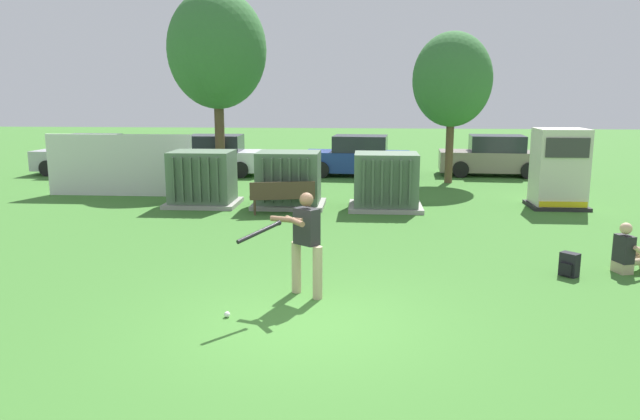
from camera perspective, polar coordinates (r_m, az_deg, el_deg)
The scene contains 17 objects.
ground_plane at distance 9.03m, azimuth -1.54°, elevation -10.57°, with size 96.00×96.00×0.00m, color #3D752D.
fence_panel at distance 20.59m, azimuth -18.45°, elevation 4.05°, with size 4.80×0.12×2.00m, color silver.
transformer_west at distance 18.24m, azimuth -11.06°, elevation 2.90°, with size 2.10×1.70×1.62m.
transformer_mid_west at distance 17.74m, azimuth -2.97°, elevation 2.86°, with size 2.10×1.70×1.62m.
transformer_mid_east at distance 17.43m, azimuth 6.25°, elevation 2.66°, with size 2.10×1.70×1.62m.
generator_enclosure at distance 18.83m, azimuth 21.70°, elevation 3.64°, with size 1.60×1.40×2.30m.
park_bench at distance 16.67m, azimuth -3.59°, elevation 1.44°, with size 1.84×0.79×0.92m.
batter at distance 9.84m, azimuth -1.50°, elevation -2.78°, with size 1.19×1.42×1.74m.
sports_ball at distance 9.30m, azimuth -8.79°, elevation -9.75°, with size 0.09×0.09×0.09m, color white.
seated_spectator at distance 12.68m, azimuth 27.17°, elevation -3.63°, with size 0.78×0.64×0.96m.
backpack at distance 12.01m, azimuth 22.52°, elevation -4.82°, with size 0.38×0.38×0.44m.
tree_left at distance 23.69m, azimuth -9.73°, elevation 14.69°, with size 3.71×3.71×7.10m.
tree_center_left at distance 22.75m, azimuth 12.41°, elevation 11.94°, with size 2.86×2.86×5.47m.
parked_car_leftmost at distance 26.58m, azimuth -21.06°, elevation 4.82°, with size 4.26×2.05×1.62m.
parked_car_left_of_center at distance 24.92m, azimuth -10.09°, elevation 5.02°, with size 4.24×2.00×1.62m.
parked_car_right_of_center at distance 24.33m, azimuth 3.56°, elevation 5.02°, with size 4.33×2.19×1.62m.
parked_car_rightmost at distance 25.37m, azimuth 16.09°, elevation 4.86°, with size 4.31×2.15×1.62m.
Camera 1 is at (0.88, -8.35, 3.34)m, focal length 33.79 mm.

